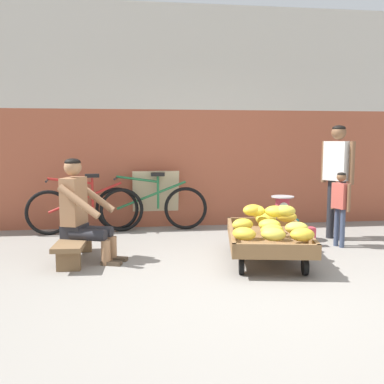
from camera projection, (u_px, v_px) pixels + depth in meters
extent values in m
plane|color=gray|center=(272.00, 295.00, 3.84)|extent=(80.00, 80.00, 0.00)
cube|color=#A35138|center=(208.00, 168.00, 7.00)|extent=(16.00, 0.30, 1.79)
cube|color=beige|center=(208.00, 59.00, 6.80)|extent=(16.00, 0.30, 1.55)
cube|color=brown|center=(267.00, 240.00, 4.89)|extent=(1.09, 1.57, 0.05)
cube|color=brown|center=(231.00, 233.00, 4.90)|extent=(0.30, 1.42, 0.10)
cube|color=brown|center=(304.00, 234.00, 4.86)|extent=(0.30, 1.42, 0.10)
cube|color=brown|center=(261.00, 222.00, 5.58)|extent=(0.83, 0.19, 0.10)
cube|color=brown|center=(276.00, 249.00, 4.19)|extent=(0.83, 0.19, 0.10)
cylinder|color=black|center=(236.00, 242.00, 5.43)|extent=(0.08, 0.19, 0.18)
cylinder|color=black|center=(288.00, 243.00, 5.39)|extent=(0.08, 0.19, 0.18)
cylinder|color=black|center=(242.00, 265.00, 4.43)|extent=(0.08, 0.19, 0.18)
cylinder|color=black|center=(305.00, 266.00, 4.40)|extent=(0.08, 0.19, 0.18)
ellipsoid|color=gold|center=(272.00, 231.00, 4.48)|extent=(0.25, 0.20, 0.13)
ellipsoid|color=yellow|center=(270.00, 225.00, 4.77)|extent=(0.30, 0.27, 0.13)
ellipsoid|color=yellow|center=(297.00, 228.00, 4.61)|extent=(0.27, 0.23, 0.13)
ellipsoid|color=gold|center=(266.00, 219.00, 5.12)|extent=(0.26, 0.21, 0.13)
ellipsoid|color=yellow|center=(262.00, 214.00, 5.45)|extent=(0.25, 0.19, 0.13)
ellipsoid|color=gold|center=(243.00, 225.00, 4.80)|extent=(0.28, 0.24, 0.13)
ellipsoid|color=gold|center=(273.00, 234.00, 4.30)|extent=(0.29, 0.25, 0.13)
ellipsoid|color=gold|center=(302.00, 235.00, 4.29)|extent=(0.24, 0.19, 0.13)
ellipsoid|color=gold|center=(287.00, 217.00, 5.28)|extent=(0.29, 0.26, 0.13)
ellipsoid|color=gold|center=(244.00, 234.00, 4.33)|extent=(0.30, 0.29, 0.13)
ellipsoid|color=gold|center=(253.00, 210.00, 4.94)|extent=(0.29, 0.25, 0.13)
ellipsoid|color=gold|center=(276.00, 211.00, 4.89)|extent=(0.29, 0.27, 0.13)
ellipsoid|color=gold|center=(284.00, 211.00, 4.87)|extent=(0.28, 0.24, 0.13)
ellipsoid|color=yellow|center=(255.00, 211.00, 4.96)|extent=(0.30, 0.30, 0.13)
cube|color=brown|center=(75.00, 239.00, 4.91)|extent=(0.36, 1.12, 0.05)
cube|color=brown|center=(81.00, 243.00, 5.30)|extent=(0.24, 0.09, 0.22)
cube|color=brown|center=(69.00, 260.00, 4.54)|extent=(0.24, 0.09, 0.22)
cylinder|color=#9E704C|center=(112.00, 249.00, 4.93)|extent=(0.10, 0.10, 0.27)
cube|color=#4C3D2D|center=(118.00, 259.00, 4.93)|extent=(0.24, 0.16, 0.04)
cylinder|color=#232328|center=(95.00, 231.00, 4.94)|extent=(0.42, 0.25, 0.13)
cylinder|color=#9E704C|center=(106.00, 253.00, 4.75)|extent=(0.10, 0.10, 0.27)
cube|color=#4C3D2D|center=(111.00, 263.00, 4.75)|extent=(0.24, 0.16, 0.04)
cylinder|color=#232328|center=(88.00, 235.00, 4.77)|extent=(0.42, 0.25, 0.13)
cube|color=#232328|center=(75.00, 231.00, 4.89)|extent=(0.30, 0.34, 0.14)
cube|color=#9E704C|center=(74.00, 201.00, 4.85)|extent=(0.28, 0.36, 0.52)
cylinder|color=#9E704C|center=(95.00, 197.00, 5.01)|extent=(0.47, 0.23, 0.36)
cylinder|color=#9E704C|center=(79.00, 202.00, 4.63)|extent=(0.47, 0.23, 0.36)
sphere|color=#9E704C|center=(73.00, 167.00, 4.81)|extent=(0.19, 0.19, 0.19)
ellipsoid|color=black|center=(73.00, 162.00, 4.80)|extent=(0.17, 0.17, 0.09)
cube|color=#19847F|center=(282.00, 229.00, 5.94)|extent=(0.36, 0.28, 0.30)
cylinder|color=#28282D|center=(282.00, 217.00, 5.92)|extent=(0.20, 0.20, 0.03)
cube|color=#C6384C|center=(282.00, 207.00, 5.90)|extent=(0.16, 0.10, 0.24)
cylinder|color=white|center=(284.00, 207.00, 5.85)|extent=(0.13, 0.01, 0.13)
cylinder|color=#B2B5BA|center=(283.00, 197.00, 5.89)|extent=(0.30, 0.30, 0.01)
torus|color=black|center=(49.00, 213.00, 6.21)|extent=(0.64, 0.12, 0.64)
torus|color=black|center=(122.00, 210.00, 6.45)|extent=(0.64, 0.12, 0.64)
cylinder|color=#AD231E|center=(85.00, 197.00, 6.31)|extent=(1.03, 0.15, 0.43)
cylinder|color=#AD231E|center=(93.00, 194.00, 6.33)|extent=(0.04, 0.04, 0.48)
cylinder|color=#AD231E|center=(70.00, 181.00, 6.23)|extent=(0.61, 0.10, 0.12)
cube|color=black|center=(92.00, 176.00, 6.30)|extent=(0.21, 0.12, 0.05)
cylinder|color=black|center=(47.00, 180.00, 6.15)|extent=(0.08, 0.48, 0.03)
torus|color=black|center=(117.00, 209.00, 6.56)|extent=(0.64, 0.11, 0.64)
torus|color=black|center=(186.00, 208.00, 6.60)|extent=(0.64, 0.11, 0.64)
cylinder|color=#236B3D|center=(151.00, 195.00, 6.56)|extent=(1.03, 0.13, 0.43)
cylinder|color=#236B3D|center=(158.00, 193.00, 6.56)|extent=(0.04, 0.04, 0.48)
cylinder|color=#236B3D|center=(137.00, 179.00, 6.52)|extent=(0.62, 0.09, 0.12)
cube|color=black|center=(158.00, 174.00, 6.53)|extent=(0.21, 0.12, 0.05)
cylinder|color=black|center=(116.00, 178.00, 6.51)|extent=(0.07, 0.48, 0.03)
cube|color=#C6B289|center=(156.00, 199.00, 6.76)|extent=(0.70, 0.25, 0.88)
cylinder|color=#232328|center=(341.00, 211.00, 5.89)|extent=(0.10, 0.10, 0.80)
cylinder|color=#232328|center=(331.00, 209.00, 6.02)|extent=(0.10, 0.10, 0.80)
cube|color=silver|center=(338.00, 161.00, 5.88)|extent=(0.34, 0.38, 0.52)
cylinder|color=brown|center=(352.00, 163.00, 5.72)|extent=(0.07, 0.07, 0.56)
cylinder|color=brown|center=(324.00, 162.00, 6.04)|extent=(0.07, 0.07, 0.56)
sphere|color=brown|center=(339.00, 132.00, 5.83)|extent=(0.19, 0.19, 0.19)
ellipsoid|color=black|center=(339.00, 128.00, 5.83)|extent=(0.17, 0.17, 0.09)
cylinder|color=#38425B|center=(342.00, 228.00, 5.50)|extent=(0.06, 0.06, 0.49)
cylinder|color=#38425B|center=(337.00, 227.00, 5.59)|extent=(0.06, 0.06, 0.49)
cube|color=#B24C42|center=(341.00, 196.00, 5.50)|extent=(0.18, 0.23, 0.32)
cylinder|color=brown|center=(349.00, 198.00, 5.39)|extent=(0.04, 0.04, 0.34)
cylinder|color=brown|center=(333.00, 196.00, 5.61)|extent=(0.04, 0.04, 0.34)
sphere|color=brown|center=(342.00, 177.00, 5.47)|extent=(0.12, 0.12, 0.12)
ellipsoid|color=black|center=(342.00, 174.00, 5.47)|extent=(0.11, 0.11, 0.05)
cube|color=#D13D4C|center=(307.00, 237.00, 5.59)|extent=(0.18, 0.12, 0.24)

